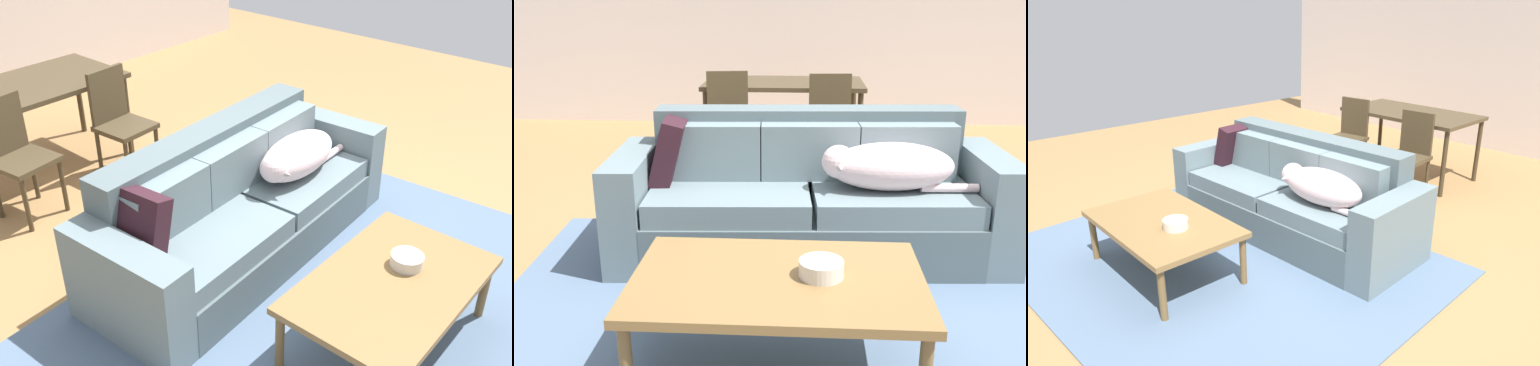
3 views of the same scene
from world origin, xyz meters
The scene contains 11 objects.
ground_plane centered at (0.00, 0.00, 0.00)m, with size 10.00×10.00×0.00m, color olive.
back_partition centered at (0.00, 4.00, 1.35)m, with size 8.00×0.12×2.70m, color silver.
area_rug centered at (-0.09, -0.76, 0.01)m, with size 3.23×2.65×0.01m, color slate.
couch centered at (-0.09, 0.06, 0.34)m, with size 2.38×0.98×0.86m.
dog_on_left_cushion centered at (0.35, -0.08, 0.60)m, with size 0.89×0.38×0.28m.
throw_pillow_by_left_arm centered at (-0.95, 0.06, 0.63)m, with size 0.13×0.40×0.40m, color black.
coffee_table centered at (-0.22, -1.17, 0.39)m, with size 1.20×0.76×0.43m.
bowl_on_coffee_table centered at (-0.05, -1.16, 0.47)m, with size 0.18×0.18×0.07m, color silver.
dining_table centered at (-0.32, 2.17, 0.70)m, with size 1.48×0.83×0.77m.
dining_chair_near_left centered at (-0.79, 1.62, 0.51)m, with size 0.45×0.45×0.91m.
dining_chair_near_right centered at (0.10, 1.56, 0.50)m, with size 0.43×0.43×0.90m.
Camera 3 is at (2.83, -2.72, 1.96)m, focal length 34.06 mm.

